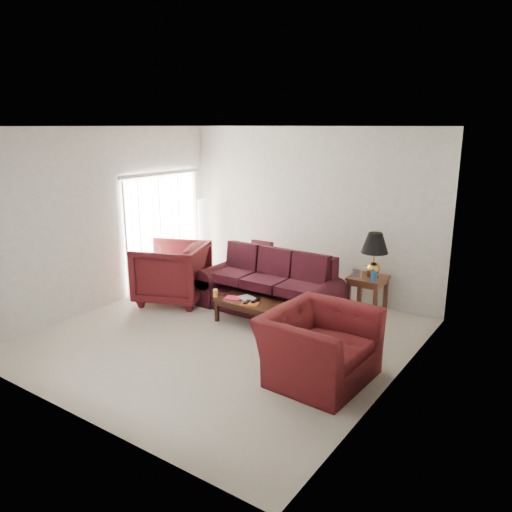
{
  "coord_description": "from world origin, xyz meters",
  "views": [
    {
      "loc": [
        4.23,
        -5.31,
        3.01
      ],
      "look_at": [
        0.0,
        0.85,
        1.05
      ],
      "focal_mm": 35.0,
      "sensor_mm": 36.0,
      "label": 1
    }
  ],
  "objects_px": {
    "armchair_right": "(319,346)",
    "coffee_table": "(250,312)",
    "floor_lamp": "(204,239)",
    "armchair_left": "(172,273)",
    "end_table": "(367,295)",
    "sofa": "(268,283)"
  },
  "relations": [
    {
      "from": "armchair_left",
      "to": "armchair_right",
      "type": "bearing_deg",
      "value": 50.69
    },
    {
      "from": "end_table",
      "to": "floor_lamp",
      "type": "height_order",
      "value": "floor_lamp"
    },
    {
      "from": "end_table",
      "to": "floor_lamp",
      "type": "distance_m",
      "value": 3.52
    },
    {
      "from": "sofa",
      "to": "armchair_left",
      "type": "bearing_deg",
      "value": -160.91
    },
    {
      "from": "end_table",
      "to": "armchair_left",
      "type": "xyz_separation_m",
      "value": [
        -3.04,
        -1.41,
        0.21
      ]
    },
    {
      "from": "end_table",
      "to": "armchair_right",
      "type": "xyz_separation_m",
      "value": [
        0.38,
        -2.45,
        0.12
      ]
    },
    {
      "from": "floor_lamp",
      "to": "armchair_right",
      "type": "relative_size",
      "value": 1.24
    },
    {
      "from": "end_table",
      "to": "coffee_table",
      "type": "distance_m",
      "value": 1.99
    },
    {
      "from": "armchair_left",
      "to": "coffee_table",
      "type": "distance_m",
      "value": 1.76
    },
    {
      "from": "floor_lamp",
      "to": "armchair_left",
      "type": "relative_size",
      "value": 1.41
    },
    {
      "from": "end_table",
      "to": "sofa",
      "type": "bearing_deg",
      "value": -146.77
    },
    {
      "from": "armchair_right",
      "to": "coffee_table",
      "type": "bearing_deg",
      "value": 63.21
    },
    {
      "from": "floor_lamp",
      "to": "coffee_table",
      "type": "xyz_separation_m",
      "value": [
        2.17,
        -1.47,
        -0.62
      ]
    },
    {
      "from": "sofa",
      "to": "end_table",
      "type": "xyz_separation_m",
      "value": [
        1.37,
        0.9,
        -0.18
      ]
    },
    {
      "from": "sofa",
      "to": "end_table",
      "type": "bearing_deg",
      "value": 35.14
    },
    {
      "from": "sofa",
      "to": "armchair_right",
      "type": "relative_size",
      "value": 1.83
    },
    {
      "from": "floor_lamp",
      "to": "armchair_right",
      "type": "xyz_separation_m",
      "value": [
        3.86,
        -2.43,
        -0.38
      ]
    },
    {
      "from": "sofa",
      "to": "coffee_table",
      "type": "relative_size",
      "value": 2.23
    },
    {
      "from": "end_table",
      "to": "coffee_table",
      "type": "height_order",
      "value": "end_table"
    },
    {
      "from": "armchair_right",
      "to": "sofa",
      "type": "bearing_deg",
      "value": 51.17
    },
    {
      "from": "floor_lamp",
      "to": "armchair_right",
      "type": "bearing_deg",
      "value": -32.17
    },
    {
      "from": "end_table",
      "to": "coffee_table",
      "type": "bearing_deg",
      "value": -131.29
    }
  ]
}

